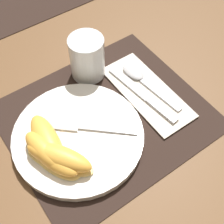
# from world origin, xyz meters

# --- Properties ---
(ground_plane) EXTENTS (3.00, 3.00, 0.00)m
(ground_plane) POSITION_xyz_m (0.00, 0.00, 0.00)
(ground_plane) COLOR brown
(placemat) EXTENTS (0.41, 0.35, 0.00)m
(placemat) POSITION_xyz_m (0.00, 0.00, 0.00)
(placemat) COLOR black
(placemat) RESTS_ON ground_plane
(plate) EXTENTS (0.26, 0.26, 0.02)m
(plate) POSITION_xyz_m (-0.08, -0.01, 0.01)
(plate) COLOR white
(plate) RESTS_ON placemat
(juice_glass) EXTENTS (0.08, 0.08, 0.10)m
(juice_glass) POSITION_xyz_m (0.04, 0.13, 0.05)
(juice_glass) COLOR silver
(juice_glass) RESTS_ON placemat
(napkin) EXTENTS (0.10, 0.23, 0.00)m
(napkin) POSITION_xyz_m (0.11, 0.00, 0.01)
(napkin) COLOR silver
(napkin) RESTS_ON placemat
(knife) EXTENTS (0.04, 0.20, 0.01)m
(knife) POSITION_xyz_m (0.10, -0.01, 0.01)
(knife) COLOR #BCBCC1
(knife) RESTS_ON napkin
(spoon) EXTENTS (0.04, 0.18, 0.01)m
(spoon) POSITION_xyz_m (0.12, 0.04, 0.01)
(spoon) COLOR #BCBCC1
(spoon) RESTS_ON napkin
(fork) EXTENTS (0.15, 0.14, 0.00)m
(fork) POSITION_xyz_m (-0.06, -0.00, 0.02)
(fork) COLOR #BCBCC1
(fork) RESTS_ON plate
(citrus_wedge_0) EXTENTS (0.06, 0.14, 0.03)m
(citrus_wedge_0) POSITION_xyz_m (-0.14, 0.00, 0.03)
(citrus_wedge_0) COLOR #F4DB84
(citrus_wedge_0) RESTS_ON plate
(citrus_wedge_1) EXTENTS (0.06, 0.11, 0.04)m
(citrus_wedge_1) POSITION_xyz_m (-0.15, -0.02, 0.04)
(citrus_wedge_1) COLOR #F4DB84
(citrus_wedge_1) RESTS_ON plate
(citrus_wedge_2) EXTENTS (0.09, 0.14, 0.03)m
(citrus_wedge_2) POSITION_xyz_m (-0.14, -0.03, 0.03)
(citrus_wedge_2) COLOR #F4DB84
(citrus_wedge_2) RESTS_ON plate
(citrus_wedge_3) EXTENTS (0.11, 0.14, 0.04)m
(citrus_wedge_3) POSITION_xyz_m (-0.14, -0.04, 0.04)
(citrus_wedge_3) COLOR #F4DB84
(citrus_wedge_3) RESTS_ON plate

